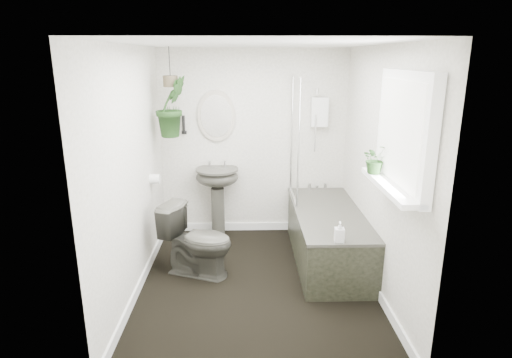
{
  "coord_description": "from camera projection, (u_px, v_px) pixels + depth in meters",
  "views": [
    {
      "loc": [
        -0.1,
        -3.84,
        2.19
      ],
      "look_at": [
        0.0,
        0.15,
        1.05
      ],
      "focal_mm": 30.0,
      "sensor_mm": 36.0,
      "label": 1
    }
  ],
  "objects": [
    {
      "name": "window_sill",
      "position": [
        390.0,
        186.0,
        3.31
      ],
      "size": [
        0.18,
        1.0,
        0.04
      ],
      "primitive_type": "cube",
      "color": "white",
      "rests_on": "wall_right"
    },
    {
      "name": "floor",
      "position": [
        256.0,
        284.0,
        4.3
      ],
      "size": [
        2.3,
        2.8,
        0.02
      ],
      "primitive_type": "cube",
      "color": "black",
      "rests_on": "ground"
    },
    {
      "name": "soap_bottle",
      "position": [
        340.0,
        232.0,
        3.85
      ],
      "size": [
        0.09,
        0.1,
        0.19
      ],
      "primitive_type": "imported",
      "rotation": [
        0.0,
        0.0,
        -0.1
      ],
      "color": "black",
      "rests_on": "bathtub"
    },
    {
      "name": "sill_plant",
      "position": [
        375.0,
        159.0,
        3.56
      ],
      "size": [
        0.27,
        0.25,
        0.25
      ],
      "primitive_type": "imported",
      "rotation": [
        0.0,
        0.0,
        0.31
      ],
      "color": "black",
      "rests_on": "window_sill"
    },
    {
      "name": "wall_right",
      "position": [
        380.0,
        172.0,
        4.01
      ],
      "size": [
        0.02,
        2.8,
        2.3
      ],
      "primitive_type": "cube",
      "color": "white",
      "rests_on": "ground"
    },
    {
      "name": "wall_sconce",
      "position": [
        184.0,
        125.0,
        5.19
      ],
      "size": [
        0.04,
        0.04,
        0.22
      ],
      "primitive_type": "cylinder",
      "color": "black",
      "rests_on": "wall_back"
    },
    {
      "name": "hanging_pot",
      "position": [
        170.0,
        81.0,
        4.65
      ],
      "size": [
        0.16,
        0.16,
        0.12
      ],
      "primitive_type": "cylinder",
      "color": "#4B412F",
      "rests_on": "ceiling"
    },
    {
      "name": "shower_box",
      "position": [
        319.0,
        112.0,
        5.17
      ],
      "size": [
        0.2,
        0.1,
        0.35
      ],
      "primitive_type": "cube",
      "color": "white",
      "rests_on": "wall_back"
    },
    {
      "name": "pedestal_sink",
      "position": [
        218.0,
        202.0,
        5.34
      ],
      "size": [
        0.54,
        0.47,
        0.89
      ],
      "primitive_type": null,
      "rotation": [
        0.0,
        0.0,
        -0.04
      ],
      "color": "#393831",
      "rests_on": "floor"
    },
    {
      "name": "wall_left",
      "position": [
        131.0,
        174.0,
        3.95
      ],
      "size": [
        0.02,
        2.8,
        2.3
      ],
      "primitive_type": "cube",
      "color": "white",
      "rests_on": "ground"
    },
    {
      "name": "toilet",
      "position": [
        198.0,
        240.0,
        4.4
      ],
      "size": [
        0.83,
        0.65,
        0.75
      ],
      "primitive_type": "imported",
      "rotation": [
        0.0,
        0.0,
        1.21
      ],
      "color": "#393831",
      "rests_on": "floor"
    },
    {
      "name": "oval_mirror",
      "position": [
        216.0,
        116.0,
        5.19
      ],
      "size": [
        0.46,
        0.03,
        0.62
      ],
      "primitive_type": "ellipsoid",
      "color": "#B4AA98",
      "rests_on": "wall_back"
    },
    {
      "name": "skirting",
      "position": [
        256.0,
        279.0,
        4.28
      ],
      "size": [
        2.3,
        2.8,
        0.1
      ],
      "primitive_type": "cube",
      "color": "white",
      "rests_on": "floor"
    },
    {
      "name": "window_recess",
      "position": [
        405.0,
        132.0,
        3.19
      ],
      "size": [
        0.08,
        1.0,
        0.9
      ],
      "primitive_type": "cube",
      "color": "white",
      "rests_on": "wall_right"
    },
    {
      "name": "ceiling",
      "position": [
        256.0,
        42.0,
        3.66
      ],
      "size": [
        2.3,
        2.8,
        0.02
      ],
      "primitive_type": "cube",
      "color": "white",
      "rests_on": "ground"
    },
    {
      "name": "wall_front",
      "position": [
        263.0,
        233.0,
        2.62
      ],
      "size": [
        2.3,
        0.02,
        2.3
      ],
      "primitive_type": "cube",
      "color": "white",
      "rests_on": "ground"
    },
    {
      "name": "toilet_roll_holder",
      "position": [
        155.0,
        179.0,
        4.69
      ],
      "size": [
        0.11,
        0.11,
        0.11
      ],
      "primitive_type": "cylinder",
      "rotation": [
        0.0,
        1.57,
        0.0
      ],
      "color": "white",
      "rests_on": "wall_left"
    },
    {
      "name": "wall_back",
      "position": [
        253.0,
        144.0,
        5.33
      ],
      "size": [
        2.3,
        0.02,
        2.3
      ],
      "primitive_type": "cube",
      "color": "white",
      "rests_on": "ground"
    },
    {
      "name": "window_blinds",
      "position": [
        399.0,
        132.0,
        3.19
      ],
      "size": [
        0.01,
        0.86,
        0.76
      ],
      "primitive_type": "cube",
      "color": "white",
      "rests_on": "wall_right"
    },
    {
      "name": "bath_screen",
      "position": [
        295.0,
        139.0,
        4.9
      ],
      "size": [
        0.04,
        0.72,
        1.4
      ],
      "primitive_type": null,
      "color": "silver",
      "rests_on": "bathtub"
    },
    {
      "name": "bathtub",
      "position": [
        328.0,
        236.0,
        4.71
      ],
      "size": [
        0.72,
        1.72,
        0.58
      ],
      "primitive_type": null,
      "color": "#393831",
      "rests_on": "floor"
    },
    {
      "name": "hanging_plant",
      "position": [
        172.0,
        107.0,
        4.73
      ],
      "size": [
        0.47,
        0.47,
        0.67
      ],
      "primitive_type": "imported",
      "rotation": [
        0.0,
        0.0,
        0.75
      ],
      "color": "black",
      "rests_on": "ceiling"
    }
  ]
}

